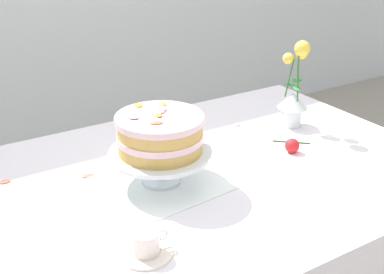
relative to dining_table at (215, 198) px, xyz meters
The scene contains 10 objects.
dining_table is the anchor object (origin of this frame).
linen_napkin 0.19m from the dining_table, 169.69° to the left, with size 0.32×0.32×0.00m, color white.
cake_stand 0.24m from the dining_table, 169.69° to the left, with size 0.29×0.29×0.10m.
layer_cake 0.30m from the dining_table, 169.65° to the left, with size 0.24×0.24×0.11m.
flower_vase 0.50m from the dining_table, 19.07° to the left, with size 0.11×0.11×0.32m.
teacup 0.44m from the dining_table, 145.77° to the right, with size 0.12×0.12×0.06m.
fallen_rose 0.31m from the dining_table, ahead, with size 0.12×0.12×0.05m.
loose_petal_0 0.62m from the dining_table, 154.35° to the left, with size 0.03×0.02×0.01m, color #E56B51.
loose_petal_1 0.38m from the dining_table, 43.45° to the left, with size 0.03×0.02×0.01m, color pink.
loose_petal_2 0.39m from the dining_table, 152.41° to the left, with size 0.04×0.02×0.00m, color #E56B51.
Camera 1 is at (-0.75, -1.10, 1.45)m, focal length 46.67 mm.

